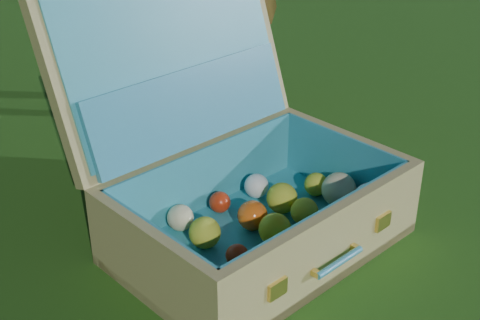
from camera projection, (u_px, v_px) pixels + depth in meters
The scene contains 2 objects.
ground at pixel (207, 248), 1.65m from camera, with size 60.00×60.00×0.00m, color #215114.
suitcase at pixel (233, 168), 1.64m from camera, with size 0.78×0.75×0.63m.
Camera 1 is at (-0.67, -1.18, 0.97)m, focal length 50.00 mm.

